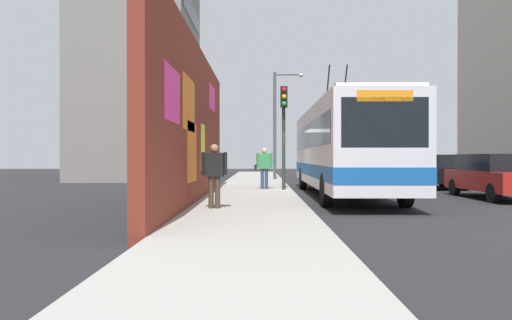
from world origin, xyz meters
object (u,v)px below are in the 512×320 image
(pedestrian_near_wall, at_px, (214,171))
(pedestrian_midblock, at_px, (264,165))
(city_bus, at_px, (343,146))
(parked_car_black, at_px, (437,171))
(traffic_light, at_px, (284,120))
(street_lamp, at_px, (278,117))
(parked_car_red, at_px, (496,175))
(parked_car_champagne, at_px, (401,168))

(pedestrian_near_wall, bearing_deg, pedestrian_midblock, -10.19)
(city_bus, height_order, parked_car_black, city_bus)
(pedestrian_near_wall, bearing_deg, parked_car_black, -42.56)
(pedestrian_near_wall, height_order, traffic_light, traffic_light)
(city_bus, bearing_deg, street_lamp, 11.16)
(parked_car_red, bearing_deg, street_lamp, 32.48)
(traffic_light, bearing_deg, pedestrian_near_wall, 163.14)
(parked_car_red, xyz_separation_m, pedestrian_near_wall, (-4.60, 9.49, 0.29))
(city_bus, bearing_deg, parked_car_black, -47.71)
(parked_car_red, height_order, pedestrian_near_wall, pedestrian_near_wall)
(parked_car_black, xyz_separation_m, pedestrian_midblock, (-2.84, 8.14, 0.31))
(pedestrian_midblock, bearing_deg, pedestrian_near_wall, 169.81)
(pedestrian_near_wall, distance_m, traffic_light, 7.60)
(pedestrian_near_wall, bearing_deg, city_bus, -37.43)
(pedestrian_near_wall, xyz_separation_m, traffic_light, (7.06, -2.14, 1.84))
(pedestrian_near_wall, relative_size, traffic_light, 0.40)
(pedestrian_midblock, bearing_deg, street_lamp, -6.00)
(pedestrian_midblock, xyz_separation_m, pedestrian_near_wall, (-7.49, 1.35, -0.02))
(street_lamp, bearing_deg, parked_car_black, -127.98)
(parked_car_red, height_order, pedestrian_midblock, pedestrian_midblock)
(parked_car_red, bearing_deg, parked_car_black, 0.00)
(city_bus, distance_m, pedestrian_midblock, 3.57)
(city_bus, xyz_separation_m, parked_car_red, (-1.00, -5.20, -1.03))
(city_bus, height_order, street_lamp, street_lamp)
(parked_car_red, height_order, traffic_light, traffic_light)
(city_bus, distance_m, street_lamp, 10.76)
(street_lamp, bearing_deg, traffic_light, 179.35)
(parked_car_champagne, distance_m, pedestrian_midblock, 11.94)
(pedestrian_midblock, height_order, pedestrian_near_wall, pedestrian_midblock)
(pedestrian_near_wall, height_order, street_lamp, street_lamp)
(city_bus, xyz_separation_m, pedestrian_midblock, (1.89, 2.94, -0.73))
(parked_car_black, height_order, pedestrian_midblock, pedestrian_midblock)
(parked_car_champagne, distance_m, traffic_light, 11.94)
(traffic_light, relative_size, street_lamp, 0.66)
(parked_car_red, relative_size, parked_car_champagne, 1.09)
(city_bus, distance_m, parked_car_champagne, 11.87)
(parked_car_black, height_order, street_lamp, street_lamp)
(pedestrian_midblock, relative_size, traffic_light, 0.40)
(traffic_light, xyz_separation_m, street_lamp, (8.93, -0.10, 0.83))
(pedestrian_midblock, xyz_separation_m, traffic_light, (-0.44, -0.79, 1.82))
(parked_car_champagne, height_order, traffic_light, traffic_light)
(parked_car_black, bearing_deg, parked_car_champagne, -0.00)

